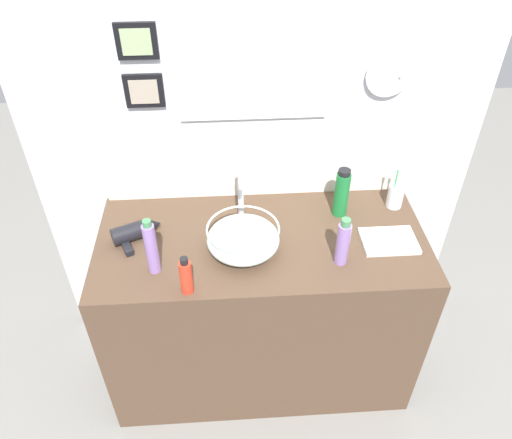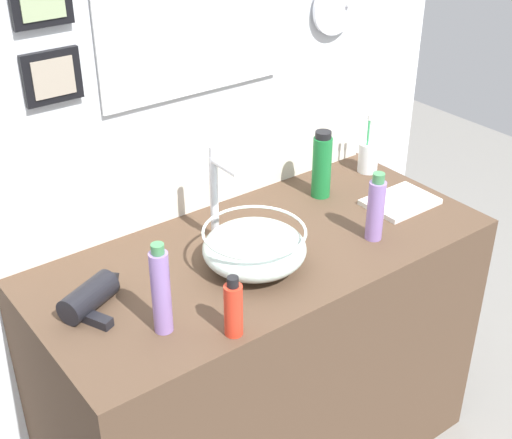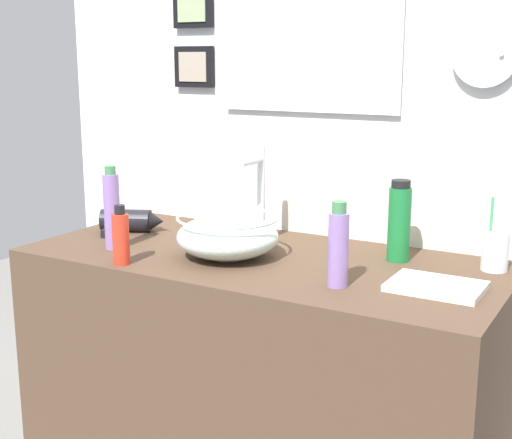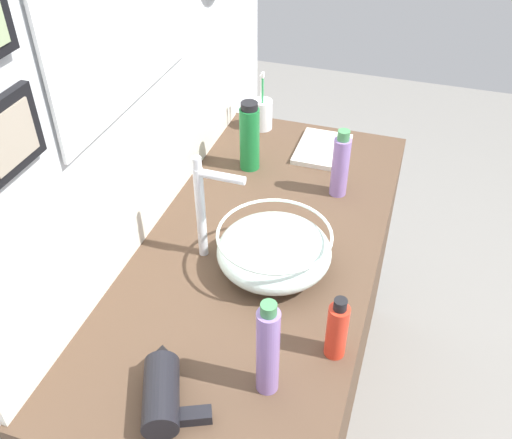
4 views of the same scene
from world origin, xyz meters
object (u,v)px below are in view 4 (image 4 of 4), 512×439
at_px(soap_dispenser, 340,165).
at_px(hand_towel, 323,149).
at_px(hair_drier, 163,389).
at_px(lotion_bottle, 337,330).
at_px(spray_bottle, 268,350).
at_px(faucet, 205,202).
at_px(glass_bowl_sink, 274,250).
at_px(toothbrush_cup, 262,114).
at_px(shampoo_bottle, 250,137).

height_order(soap_dispenser, hand_towel, soap_dispenser).
height_order(hair_drier, lotion_bottle, lotion_bottle).
bearing_deg(hand_towel, spray_bottle, -174.25).
bearing_deg(faucet, glass_bowl_sink, -90.00).
height_order(faucet, spray_bottle, faucet).
height_order(faucet, hair_drier, faucet).
bearing_deg(soap_dispenser, toothbrush_cup, 47.50).
bearing_deg(glass_bowl_sink, shampoo_bottle, 25.81).
relative_size(glass_bowl_sink, faucet, 0.97).
distance_m(lotion_bottle, soap_dispenser, 0.58).
xyz_separation_m(spray_bottle, lotion_bottle, (0.13, -0.11, -0.04)).
distance_m(toothbrush_cup, shampoo_bottle, 0.25).
bearing_deg(lotion_bottle, shampoo_bottle, 32.49).
relative_size(hair_drier, lotion_bottle, 1.29).
bearing_deg(toothbrush_cup, glass_bowl_sink, -160.25).
height_order(lotion_bottle, shampoo_bottle, shampoo_bottle).
bearing_deg(hand_towel, faucet, 163.79).
height_order(toothbrush_cup, hand_towel, toothbrush_cup).
height_order(glass_bowl_sink, shampoo_bottle, shampoo_bottle).
distance_m(spray_bottle, lotion_bottle, 0.17).
distance_m(spray_bottle, soap_dispenser, 0.70).
relative_size(faucet, hand_towel, 1.34).
bearing_deg(hair_drier, toothbrush_cup, 7.27).
bearing_deg(soap_dispenser, lotion_bottle, -169.14).
bearing_deg(hair_drier, hand_towel, -5.29).
height_order(spray_bottle, lotion_bottle, spray_bottle).
relative_size(glass_bowl_sink, lotion_bottle, 1.75).
bearing_deg(hand_towel, glass_bowl_sink, -179.38).
height_order(hair_drier, shampoo_bottle, shampoo_bottle).
distance_m(toothbrush_cup, spray_bottle, 1.05).
relative_size(faucet, toothbrush_cup, 1.38).
height_order(glass_bowl_sink, lotion_bottle, lotion_bottle).
bearing_deg(hand_towel, soap_dispenser, -156.39).
bearing_deg(soap_dispenser, spray_bottle, 179.89).
height_order(faucet, toothbrush_cup, faucet).
bearing_deg(toothbrush_cup, lotion_bottle, -153.48).
bearing_deg(hair_drier, shampoo_bottle, 6.94).
relative_size(spray_bottle, lotion_bottle, 1.50).
xyz_separation_m(faucet, toothbrush_cup, (0.66, 0.06, -0.11)).
bearing_deg(glass_bowl_sink, toothbrush_cup, 19.75).
height_order(faucet, shampoo_bottle, faucet).
xyz_separation_m(toothbrush_cup, hand_towel, (-0.08, -0.23, -0.05)).
xyz_separation_m(glass_bowl_sink, hair_drier, (-0.42, 0.10, -0.03)).
relative_size(hair_drier, shampoo_bottle, 0.94).
distance_m(toothbrush_cup, soap_dispenser, 0.44).
xyz_separation_m(glass_bowl_sink, lotion_bottle, (-0.21, -0.20, 0.01)).
distance_m(faucet, hand_towel, 0.62).
bearing_deg(shampoo_bottle, toothbrush_cup, 8.40).
bearing_deg(soap_dispenser, glass_bowl_sink, 166.61).
distance_m(glass_bowl_sink, soap_dispenser, 0.38).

